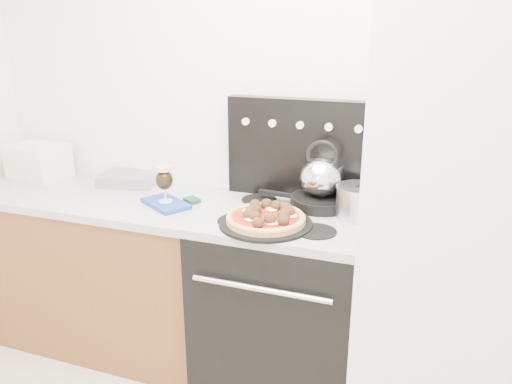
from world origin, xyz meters
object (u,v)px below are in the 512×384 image
at_px(beer_glass, 165,184).
at_px(pizza_pan, 266,223).
at_px(base_cabinet, 99,270).
at_px(toaster_oven, 39,161).
at_px(fridge, 446,231).
at_px(pizza, 266,217).
at_px(stock_pot, 358,203).
at_px(tea_kettle, 322,173).
at_px(skillet, 320,202).
at_px(stove_body, 283,305).
at_px(oven_mitt, 166,204).

height_order(beer_glass, pizza_pan, beer_glass).
height_order(base_cabinet, toaster_oven, toaster_oven).
bearing_deg(fridge, toaster_oven, 175.50).
relative_size(pizza, stock_pot, 1.80).
distance_m(toaster_oven, tea_kettle, 1.68).
distance_m(toaster_oven, skillet, 1.68).
xyz_separation_m(pizza_pan, skillet, (0.18, 0.31, 0.02)).
bearing_deg(base_cabinet, stock_pot, 2.16).
distance_m(base_cabinet, stock_pot, 1.53).
height_order(stove_body, beer_glass, beer_glass).
bearing_deg(beer_glass, oven_mitt, 0.00).
relative_size(pizza_pan, stock_pot, 2.14).
distance_m(oven_mitt, stock_pot, 0.94).
height_order(pizza, stock_pot, stock_pot).
distance_m(stove_body, skillet, 0.55).
height_order(toaster_oven, tea_kettle, tea_kettle).
bearing_deg(pizza_pan, pizza, 0.00).
bearing_deg(tea_kettle, oven_mitt, -170.98).
bearing_deg(toaster_oven, beer_glass, -3.93).
xyz_separation_m(stove_body, stock_pot, (0.32, 0.08, 0.55)).
xyz_separation_m(oven_mitt, stock_pot, (0.93, 0.11, 0.08)).
height_order(beer_glass, tea_kettle, tea_kettle).
height_order(oven_mitt, pizza, pizza).
bearing_deg(pizza, toaster_oven, 168.85).
bearing_deg(beer_glass, stove_body, 2.75).
height_order(skillet, stock_pot, stock_pot).
bearing_deg(pizza_pan, beer_glass, 168.51).
bearing_deg(skillet, toaster_oven, -179.63).
bearing_deg(skillet, tea_kettle, 180.00).
distance_m(pizza_pan, tea_kettle, 0.39).
height_order(fridge, tea_kettle, fridge).
bearing_deg(base_cabinet, tea_kettle, 6.39).
xyz_separation_m(beer_glass, pizza, (0.57, -0.11, -0.06)).
xyz_separation_m(pizza_pan, pizza, (0.00, 0.00, 0.03)).
height_order(base_cabinet, stove_body, stove_body).
xyz_separation_m(beer_glass, tea_kettle, (0.74, 0.19, 0.07)).
bearing_deg(pizza_pan, oven_mitt, 168.51).
distance_m(fridge, pizza, 0.76).
bearing_deg(stove_body, pizza_pan, -108.03).
bearing_deg(oven_mitt, skillet, 14.58).
height_order(stove_body, pizza_pan, pizza_pan).
height_order(pizza_pan, stock_pot, stock_pot).
xyz_separation_m(toaster_oven, pizza_pan, (1.50, -0.30, -0.07)).
xyz_separation_m(fridge, skillet, (-0.57, 0.19, -0.00)).
height_order(pizza_pan, pizza, pizza).
distance_m(base_cabinet, fridge, 1.88).
distance_m(tea_kettle, stock_pot, 0.23).
xyz_separation_m(pizza_pan, stock_pot, (0.37, 0.22, 0.06)).
bearing_deg(stove_body, skillet, 51.77).
xyz_separation_m(skillet, stock_pot, (0.19, -0.08, 0.04)).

